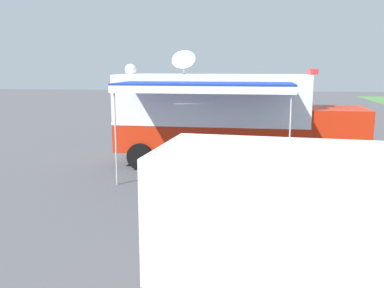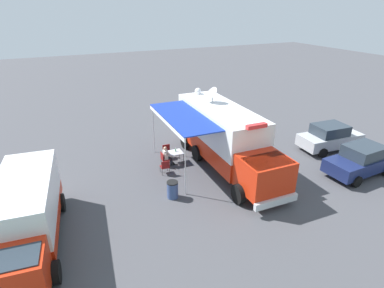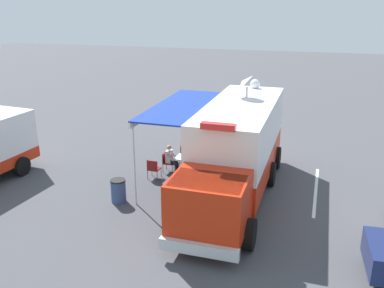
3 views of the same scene
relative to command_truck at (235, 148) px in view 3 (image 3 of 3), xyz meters
name	(u,v)px [view 3 (image 3 of 3)]	position (x,y,z in m)	size (l,w,h in m)	color
ground_plane	(238,186)	(-0.05, -0.75, -1.94)	(100.00, 100.00, 0.00)	#47474C
lot_stripe	(316,190)	(-3.14, -1.21, -1.94)	(0.12, 4.80, 0.01)	silver
command_truck	(235,148)	(0.00, 0.00, 0.00)	(4.98, 9.54, 4.53)	red
folding_table	(185,158)	(2.51, -1.57, -1.27)	(0.82, 0.82, 0.73)	silver
water_bottle	(185,154)	(2.49, -1.63, -1.11)	(0.07, 0.07, 0.22)	#3F9959
folding_chair_at_table	(167,160)	(3.31, -1.49, -1.43)	(0.49, 0.49, 0.87)	maroon
folding_chair_beside_table	(185,155)	(2.78, -2.42, -1.43)	(0.49, 0.49, 0.87)	maroon
folding_chair_spare_by_truck	(153,168)	(3.59, -0.52, -1.43)	(0.51, 0.51, 0.87)	maroon
seated_responder	(171,158)	(3.12, -1.49, -1.29)	(0.67, 0.56, 1.25)	silver
trash_bin	(118,191)	(4.08, 1.90, -1.49)	(0.57, 0.57, 0.91)	#384C7F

